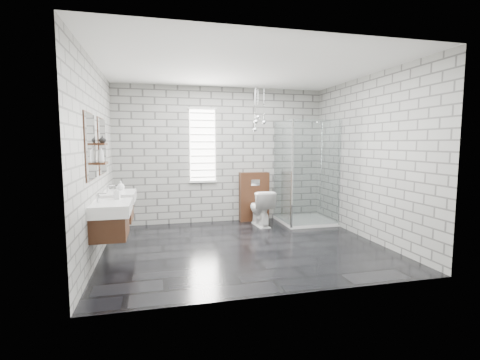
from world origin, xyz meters
name	(u,v)px	position (x,y,z in m)	size (l,w,h in m)	color
floor	(244,247)	(0.00, 0.00, -0.01)	(4.20, 3.60, 0.02)	black
ceiling	(244,67)	(0.00, 0.00, 2.71)	(4.20, 3.60, 0.02)	white
wall_back	(222,155)	(0.00, 1.81, 1.35)	(4.20, 0.02, 2.70)	#9A9A95
wall_front	(288,167)	(0.00, -1.81, 1.35)	(4.20, 0.02, 2.70)	#9A9A95
wall_left	(96,161)	(-2.11, 0.00, 1.35)	(0.02, 3.60, 2.70)	#9A9A95
wall_right	(367,158)	(2.11, 0.00, 1.35)	(0.02, 3.60, 2.70)	#9A9A95
vanity_left	(108,210)	(-1.91, -0.52, 0.76)	(0.47, 0.70, 1.57)	#452515
vanity_right	(116,198)	(-1.91, 0.45, 0.76)	(0.47, 0.70, 1.57)	#452515
shelf_lower	(101,163)	(-2.03, -0.05, 1.32)	(0.14, 0.30, 0.03)	#452515
shelf_upper	(101,144)	(-2.03, -0.05, 1.58)	(0.14, 0.30, 0.03)	#452515
window	(203,145)	(-0.40, 1.78, 1.55)	(0.56, 0.05, 1.48)	white
cistern_panel	(254,197)	(0.64, 1.70, 0.50)	(0.60, 0.20, 1.00)	#452515
flush_plate	(255,183)	(0.64, 1.60, 0.80)	(0.18, 0.01, 0.12)	silver
shower_enclosure	(303,199)	(1.50, 1.18, 0.50)	(1.00, 1.00, 2.03)	white
pendant_cluster	(259,122)	(0.65, 1.38, 2.00)	(0.30, 0.23, 0.89)	silver
toilet	(260,208)	(0.64, 1.24, 0.35)	(0.39, 0.68, 0.69)	white
soap_bottle_a	(117,193)	(-1.82, -0.27, 0.93)	(0.08, 0.08, 0.17)	#B2B2B2
soap_bottle_b	(121,185)	(-1.86, 0.67, 0.92)	(0.11, 0.11, 0.15)	#B2B2B2
soap_bottle_c	(101,154)	(-2.02, -0.16, 1.45)	(0.09, 0.09, 0.22)	#B2B2B2
vase	(102,139)	(-2.02, 0.06, 1.65)	(0.10, 0.10, 0.10)	#B2B2B2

